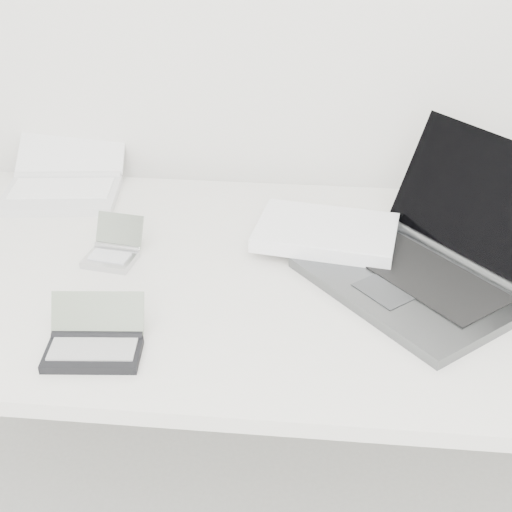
# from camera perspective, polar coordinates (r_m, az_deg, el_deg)

# --- Properties ---
(desk) EXTENTS (1.60, 0.80, 0.73)m
(desk) POSITION_cam_1_polar(r_m,az_deg,el_deg) (1.40, 1.38, -2.94)
(desk) COLOR white
(desk) RESTS_ON ground
(laptop_large) EXTENTS (0.61, 0.53, 0.24)m
(laptop_large) POSITION_cam_1_polar(r_m,az_deg,el_deg) (1.40, 11.13, 0.42)
(laptop_large) COLOR #545759
(laptop_large) RESTS_ON desk
(netbook_open_white) EXTENTS (0.29, 0.35, 0.10)m
(netbook_open_white) POSITION_cam_1_polar(r_m,az_deg,el_deg) (1.75, -15.08, 5.80)
(netbook_open_white) COLOR silver
(netbook_open_white) RESTS_ON desk
(pda_silver) EXTENTS (0.11, 0.12, 0.08)m
(pda_silver) POSITION_cam_1_polar(r_m,az_deg,el_deg) (1.44, -11.35, 0.39)
(pda_silver) COLOR silver
(pda_silver) RESTS_ON desk
(palmtop_charcoal) EXTENTS (0.16, 0.14, 0.08)m
(palmtop_charcoal) POSITION_cam_1_polar(r_m,az_deg,el_deg) (1.20, -12.81, -6.84)
(palmtop_charcoal) COLOR black
(palmtop_charcoal) RESTS_ON desk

